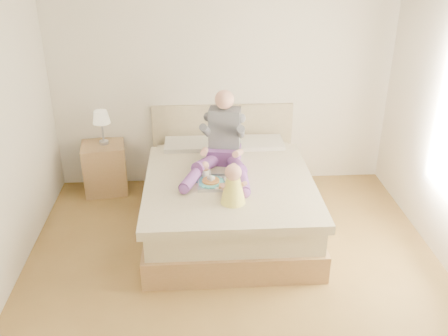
{
  "coord_description": "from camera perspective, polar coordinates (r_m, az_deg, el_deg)",
  "views": [
    {
      "loc": [
        -0.32,
        -3.58,
        2.93
      ],
      "look_at": [
        -0.05,
        0.94,
        0.72
      ],
      "focal_mm": 40.0,
      "sensor_mm": 36.0,
      "label": 1
    }
  ],
  "objects": [
    {
      "name": "room",
      "position": [
        3.88,
        2.77,
        4.52
      ],
      "size": [
        4.02,
        4.22,
        2.71
      ],
      "color": "brown",
      "rests_on": "ground"
    },
    {
      "name": "nightstand",
      "position": [
        6.16,
        -13.45,
        0.03
      ],
      "size": [
        0.55,
        0.51,
        0.61
      ],
      "rotation": [
        0.0,
        0.0,
        0.14
      ],
      "color": "olive",
      "rests_on": "ground"
    },
    {
      "name": "lamp",
      "position": [
        5.94,
        -13.85,
        5.46
      ],
      "size": [
        0.2,
        0.2,
        0.41
      ],
      "color": "#BABCC2",
      "rests_on": "nightstand"
    },
    {
      "name": "bed",
      "position": [
        5.36,
        0.45,
        -3.16
      ],
      "size": [
        1.7,
        2.18,
        1.0
      ],
      "color": "olive",
      "rests_on": "ground"
    },
    {
      "name": "adult",
      "position": [
        5.22,
        -0.15,
        2.58
      ],
      "size": [
        0.7,
        1.04,
        0.82
      ],
      "rotation": [
        0.0,
        0.0,
        -0.18
      ],
      "color": "#5F317C",
      "rests_on": "bed"
    },
    {
      "name": "tray",
      "position": [
        4.96,
        -0.48,
        -1.51
      ],
      "size": [
        0.45,
        0.36,
        0.13
      ],
      "rotation": [
        0.0,
        0.0,
        -0.03
      ],
      "color": "#BABCC2",
      "rests_on": "bed"
    },
    {
      "name": "baby",
      "position": [
        4.58,
        1.03,
        -2.16
      ],
      "size": [
        0.26,
        0.35,
        0.39
      ],
      "rotation": [
        0.0,
        0.0,
        0.12
      ],
      "color": "#F5ED4D",
      "rests_on": "bed"
    }
  ]
}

